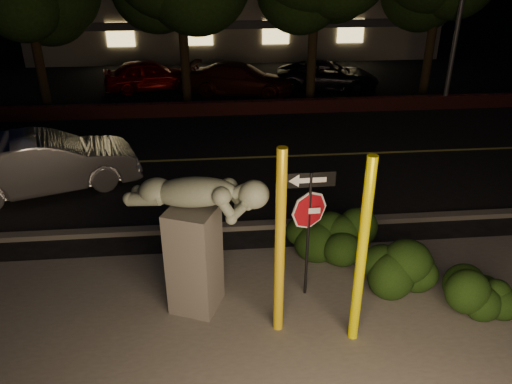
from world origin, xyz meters
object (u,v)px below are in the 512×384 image
(yellow_pole_right, at_px, (362,255))
(sculpture, at_px, (195,228))
(parked_car_red, at_px, (150,75))
(parked_car_darkred, at_px, (241,79))
(parked_car_dark, at_px, (327,76))
(signpost, at_px, (309,211))
(silver_sedan, at_px, (45,163))
(yellow_pole_left, at_px, (280,246))

(yellow_pole_right, relative_size, sculpture, 1.24)
(sculpture, height_order, parked_car_red, sculpture)
(parked_car_darkred, height_order, parked_car_dark, parked_car_darkred)
(yellow_pole_right, height_order, parked_car_red, yellow_pole_right)
(signpost, height_order, parked_car_darkred, signpost)
(sculpture, bearing_deg, signpost, 27.56)
(parked_car_dark, bearing_deg, signpost, 175.63)
(sculpture, relative_size, silver_sedan, 0.57)
(signpost, bearing_deg, parked_car_red, 104.33)
(yellow_pole_right, bearing_deg, parked_car_darkred, 93.33)
(yellow_pole_right, height_order, parked_car_darkred, yellow_pole_right)
(yellow_pole_right, distance_m, parked_car_darkred, 14.86)
(silver_sedan, bearing_deg, parked_car_dark, -65.52)
(yellow_pole_right, height_order, silver_sedan, yellow_pole_right)
(yellow_pole_left, distance_m, signpost, 1.08)
(signpost, bearing_deg, parked_car_darkred, 89.67)
(yellow_pole_right, distance_m, signpost, 1.34)
(yellow_pole_right, relative_size, signpost, 1.32)
(yellow_pole_right, xyz_separation_m, parked_car_red, (-4.74, 15.84, -0.96))
(parked_car_red, xyz_separation_m, parked_car_darkred, (3.87, -1.03, -0.02))
(signpost, relative_size, silver_sedan, 0.53)
(yellow_pole_right, relative_size, parked_car_dark, 0.74)
(parked_car_red, xyz_separation_m, parked_car_dark, (7.69, -0.68, -0.06))
(yellow_pole_right, xyz_separation_m, parked_car_darkred, (-0.86, 14.81, -0.98))
(yellow_pole_right, height_order, sculpture, yellow_pole_right)
(silver_sedan, bearing_deg, parked_car_darkred, -52.19)
(sculpture, distance_m, parked_car_red, 15.00)
(yellow_pole_left, bearing_deg, parked_car_dark, 74.36)
(signpost, bearing_deg, yellow_pole_right, -65.83)
(yellow_pole_left, relative_size, silver_sedan, 0.71)
(sculpture, distance_m, parked_car_dark, 15.18)
(yellow_pole_left, distance_m, silver_sedan, 7.87)
(sculpture, relative_size, parked_car_dark, 0.60)
(yellow_pole_left, xyz_separation_m, yellow_pole_right, (1.20, -0.33, -0.02))
(yellow_pole_right, xyz_separation_m, silver_sedan, (-6.47, 6.11, -0.86))
(signpost, height_order, parked_car_dark, signpost)
(yellow_pole_right, bearing_deg, signpost, 115.69)
(yellow_pole_left, height_order, yellow_pole_right, yellow_pole_left)
(yellow_pole_left, height_order, sculpture, yellow_pole_left)
(yellow_pole_left, xyz_separation_m, silver_sedan, (-5.27, 5.78, -0.88))
(sculpture, distance_m, parked_car_darkred, 13.91)
(yellow_pole_right, bearing_deg, parked_car_red, 106.65)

